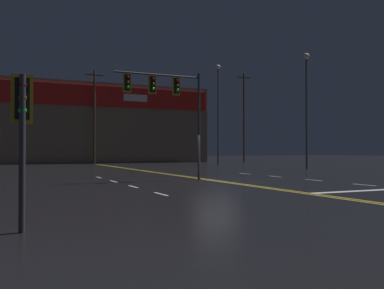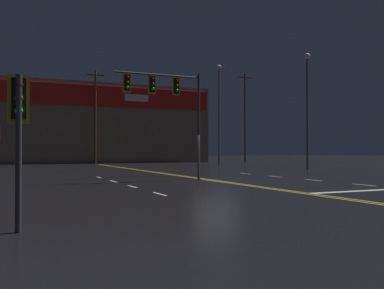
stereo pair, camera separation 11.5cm
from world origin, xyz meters
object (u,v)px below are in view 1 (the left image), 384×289
object	(u,v)px
streetlight_near_left	(218,103)
streetlight_far_right	(307,96)
traffic_signal_median	(165,94)
traffic_signal_corner_southwest	(22,116)

from	to	relation	value
streetlight_near_left	streetlight_far_right	distance (m)	12.71
traffic_signal_median	streetlight_near_left	size ratio (longest dim) A/B	0.52
traffic_signal_median	streetlight_near_left	distance (m)	26.31
streetlight_near_left	streetlight_far_right	bearing A→B (deg)	-79.17
traffic_signal_corner_southwest	streetlight_far_right	size ratio (longest dim) A/B	0.30
traffic_signal_median	streetlight_far_right	size ratio (longest dim) A/B	0.57
traffic_signal_median	traffic_signal_corner_southwest	bearing A→B (deg)	-122.15
traffic_signal_corner_southwest	streetlight_near_left	bearing A→B (deg)	56.48
traffic_signal_median	streetlight_near_left	bearing A→B (deg)	55.73
traffic_signal_median	streetlight_far_right	distance (m)	19.53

